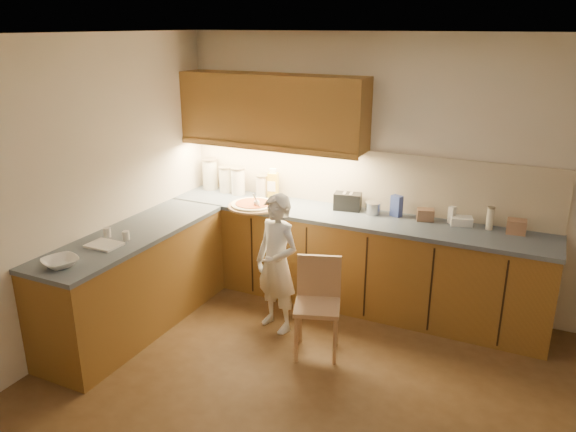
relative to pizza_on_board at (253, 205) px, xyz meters
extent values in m
plane|color=#51361B|center=(1.33, -1.50, -0.94)|extent=(4.50, 4.50, 0.00)
cube|color=beige|center=(1.33, 0.50, 0.36)|extent=(4.50, 0.04, 2.60)
cube|color=beige|center=(-0.92, -1.50, 0.36)|extent=(0.04, 4.00, 2.60)
cube|color=white|center=(1.33, -1.50, 1.66)|extent=(4.50, 4.00, 0.04)
cube|color=olive|center=(0.95, 0.20, -0.50)|extent=(3.75, 0.60, 0.88)
cube|color=olive|center=(-0.62, -1.10, -0.50)|extent=(0.60, 2.00, 0.88)
cube|color=#475465|center=(0.95, 0.20, -0.04)|extent=(3.77, 0.62, 0.04)
cube|color=#475465|center=(-0.62, -1.10, -0.04)|extent=(0.62, 2.02, 0.04)
cube|color=black|center=(-0.57, -0.10, -0.50)|extent=(0.02, 0.01, 0.80)
cube|color=black|center=(0.03, -0.10, -0.50)|extent=(0.02, 0.01, 0.80)
cube|color=black|center=(0.63, -0.10, -0.50)|extent=(0.02, 0.01, 0.80)
cube|color=black|center=(1.23, -0.10, -0.50)|extent=(0.02, 0.01, 0.80)
cube|color=black|center=(1.83, -0.10, -0.50)|extent=(0.02, 0.01, 0.80)
cube|color=black|center=(2.43, -0.10, -0.50)|extent=(0.02, 0.01, 0.80)
cube|color=beige|center=(0.95, 0.48, 0.27)|extent=(3.75, 0.02, 0.58)
cube|color=olive|center=(0.05, 0.32, 0.91)|extent=(1.95, 0.35, 0.70)
cube|color=olive|center=(0.05, 0.15, 0.56)|extent=(1.95, 0.02, 0.06)
cylinder|color=tan|center=(0.00, 0.00, -0.01)|extent=(0.51, 0.51, 0.02)
cylinder|color=beige|center=(0.00, 0.00, 0.01)|extent=(0.45, 0.45, 0.02)
cylinder|color=#AD3E17|center=(0.00, 0.00, 0.02)|extent=(0.36, 0.36, 0.01)
sphere|color=white|center=(0.06, -0.04, 0.04)|extent=(0.06, 0.06, 0.06)
cylinder|color=white|center=(0.10, -0.10, 0.07)|extent=(0.05, 0.12, 0.20)
imported|color=white|center=(0.55, -0.57, -0.30)|extent=(0.54, 0.44, 1.28)
cylinder|color=tan|center=(0.94, -1.01, -0.73)|extent=(0.03, 0.03, 0.42)
cylinder|color=tan|center=(1.24, -0.91, -0.73)|extent=(0.03, 0.03, 0.42)
cylinder|color=tan|center=(0.84, -0.71, -0.73)|extent=(0.03, 0.03, 0.42)
cylinder|color=tan|center=(1.14, -0.61, -0.73)|extent=(0.03, 0.03, 0.42)
cube|color=tan|center=(1.04, -0.81, -0.51)|extent=(0.47, 0.47, 0.04)
cube|color=tan|center=(0.99, -0.65, -0.30)|extent=(0.36, 0.15, 0.37)
imported|color=white|center=(-0.62, -1.89, 0.01)|extent=(0.34, 0.34, 0.06)
cylinder|color=beige|center=(-0.75, 0.37, 0.14)|extent=(0.16, 0.16, 0.32)
cylinder|color=gray|center=(-0.75, 0.37, 0.31)|extent=(0.17, 0.17, 0.02)
cylinder|color=silver|center=(-0.53, 0.36, 0.11)|extent=(0.15, 0.15, 0.26)
cylinder|color=gray|center=(-0.53, 0.36, 0.25)|extent=(0.16, 0.16, 0.02)
cylinder|color=white|center=(-0.37, 0.33, 0.11)|extent=(0.15, 0.15, 0.27)
cylinder|color=gray|center=(-0.37, 0.33, 0.26)|extent=(0.16, 0.16, 0.02)
cylinder|color=beige|center=(-0.10, 0.38, 0.08)|extent=(0.13, 0.13, 0.21)
cylinder|color=gray|center=(-0.10, 0.38, 0.20)|extent=(0.14, 0.14, 0.02)
cube|color=gold|center=(0.03, 0.38, 0.11)|extent=(0.12, 0.10, 0.27)
cube|color=silver|center=(0.03, 0.38, 0.27)|extent=(0.08, 0.06, 0.05)
cube|color=black|center=(0.87, 0.34, 0.06)|extent=(0.28, 0.19, 0.17)
cube|color=silver|center=(0.84, 0.33, 0.15)|extent=(0.05, 0.12, 0.00)
cube|color=silver|center=(0.90, 0.35, 0.15)|extent=(0.05, 0.12, 0.00)
cylinder|color=#A5A5AA|center=(1.14, 0.32, 0.03)|extent=(0.14, 0.14, 0.11)
cylinder|color=#A5A5AA|center=(1.14, 0.32, 0.09)|extent=(0.15, 0.15, 0.01)
cube|color=#34479D|center=(1.36, 0.35, 0.08)|extent=(0.12, 0.10, 0.20)
cube|color=#A27657|center=(1.64, 0.35, 0.03)|extent=(0.18, 0.15, 0.11)
cube|color=silver|center=(1.87, 0.38, 0.06)|extent=(0.07, 0.07, 0.16)
cube|color=white|center=(1.96, 0.37, 0.02)|extent=(0.22, 0.18, 0.08)
cylinder|color=white|center=(2.21, 0.36, 0.08)|extent=(0.06, 0.06, 0.20)
cylinder|color=gray|center=(2.21, 0.36, 0.18)|extent=(0.07, 0.07, 0.01)
cube|color=#A97A5B|center=(2.43, 0.35, 0.04)|extent=(0.17, 0.14, 0.13)
cube|color=silver|center=(-0.62, -1.44, -0.01)|extent=(0.27, 0.21, 0.02)
cylinder|color=silver|center=(-0.74, -1.27, 0.02)|extent=(0.07, 0.07, 0.08)
cylinder|color=silver|center=(-0.54, -1.25, 0.02)|extent=(0.06, 0.06, 0.08)
camera|label=1|loc=(2.62, -4.66, 1.72)|focal=35.00mm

